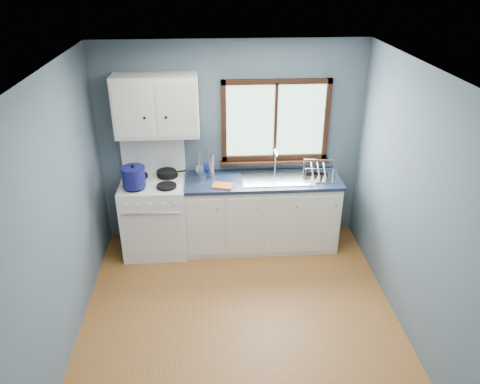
{
  "coord_description": "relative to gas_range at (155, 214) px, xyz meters",
  "views": [
    {
      "loc": [
        -0.25,
        -3.56,
        3.3
      ],
      "look_at": [
        0.05,
        0.9,
        1.05
      ],
      "focal_mm": 35.0,
      "sensor_mm": 36.0,
      "label": 1
    }
  ],
  "objects": [
    {
      "name": "thermos",
      "position": [
        0.7,
        0.1,
        0.58
      ],
      "size": [
        0.08,
        0.08,
        0.3
      ],
      "primitive_type": "cylinder",
      "rotation": [
        0.0,
        0.0,
        -0.09
      ],
      "color": "silver",
      "rests_on": "countertop"
    },
    {
      "name": "base_cabinets",
      "position": [
        1.31,
        0.02,
        -0.08
      ],
      "size": [
        1.85,
        0.6,
        0.88
      ],
      "color": "white",
      "rests_on": "floor"
    },
    {
      "name": "sink",
      "position": [
        1.49,
        0.02,
        0.37
      ],
      "size": [
        0.84,
        0.46,
        0.44
      ],
      "color": "silver",
      "rests_on": "countertop"
    },
    {
      "name": "gas_range",
      "position": [
        0.0,
        0.0,
        0.0
      ],
      "size": [
        0.76,
        0.69,
        1.36
      ],
      "color": "white",
      "rests_on": "floor"
    },
    {
      "name": "wall_right",
      "position": [
        2.56,
        -1.47,
        0.76
      ],
      "size": [
        0.02,
        3.6,
        2.5
      ],
      "primitive_type": "cube",
      "color": "#4F606A",
      "rests_on": "ground"
    },
    {
      "name": "skillet",
      "position": [
        0.16,
        0.14,
        0.49
      ],
      "size": [
        0.37,
        0.27,
        0.05
      ],
      "rotation": [
        0.0,
        0.0,
        0.17
      ],
      "color": "black",
      "rests_on": "gas_range"
    },
    {
      "name": "dish_rack",
      "position": [
        1.99,
        -0.01,
        0.48
      ],
      "size": [
        0.42,
        0.34,
        0.2
      ],
      "rotation": [
        0.0,
        0.0,
        -0.12
      ],
      "color": "silver",
      "rests_on": "countertop"
    },
    {
      "name": "wall_left",
      "position": [
        -0.66,
        -1.47,
        0.76
      ],
      "size": [
        0.02,
        3.6,
        2.5
      ],
      "primitive_type": "cube",
      "color": "#4F606A",
      "rests_on": "ground"
    },
    {
      "name": "wall_back",
      "position": [
        0.95,
        0.34,
        0.76
      ],
      "size": [
        3.2,
        0.02,
        2.5
      ],
      "primitive_type": "cube",
      "color": "#4F606A",
      "rests_on": "ground"
    },
    {
      "name": "ceiling",
      "position": [
        0.95,
        -1.47,
        2.02
      ],
      "size": [
        3.2,
        3.6,
        0.02
      ],
      "primitive_type": "cube",
      "color": "white",
      "rests_on": "wall_back"
    },
    {
      "name": "utensil_crock",
      "position": [
        0.57,
        0.18,
        0.5
      ],
      "size": [
        0.13,
        0.13,
        0.37
      ],
      "rotation": [
        0.0,
        0.0,
        -0.15
      ],
      "color": "silver",
      "rests_on": "countertop"
    },
    {
      "name": "dish_towel",
      "position": [
        0.83,
        -0.15,
        0.43
      ],
      "size": [
        0.27,
        0.22,
        0.02
      ],
      "primitive_type": "cube",
      "rotation": [
        0.0,
        0.0,
        -0.28
      ],
      "color": "#C8631E",
      "rests_on": "countertop"
    },
    {
      "name": "floor",
      "position": [
        0.95,
        -1.47,
        -0.5
      ],
      "size": [
        3.2,
        3.6,
        0.02
      ],
      "primitive_type": "cube",
      "color": "#9F632C",
      "rests_on": "ground"
    },
    {
      "name": "soap_bottle",
      "position": [
        0.63,
        0.27,
        0.56
      ],
      "size": [
        0.11,
        0.11,
        0.27
      ],
      "primitive_type": "imported",
      "rotation": [
        0.0,
        0.0,
        -0.09
      ],
      "color": "#1329B8",
      "rests_on": "countertop"
    },
    {
      "name": "window",
      "position": [
        1.48,
        0.3,
        0.98
      ],
      "size": [
        1.36,
        0.1,
        1.03
      ],
      "color": "#9EC6A8",
      "rests_on": "wall_back"
    },
    {
      "name": "upper_cabinets",
      "position": [
        0.1,
        0.15,
        1.31
      ],
      "size": [
        0.95,
        0.35,
        0.7
      ],
      "color": "white",
      "rests_on": "wall_back"
    },
    {
      "name": "stockpot",
      "position": [
        -0.18,
        -0.16,
        0.59
      ],
      "size": [
        0.33,
        0.33,
        0.27
      ],
      "rotation": [
        0.0,
        0.0,
        -0.24
      ],
      "color": "navy",
      "rests_on": "gas_range"
    },
    {
      "name": "countertop",
      "position": [
        1.31,
        0.02,
        0.41
      ],
      "size": [
        1.89,
        0.64,
        0.04
      ],
      "primitive_type": "cube",
      "color": "#141E32",
      "rests_on": "base_cabinets"
    }
  ]
}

